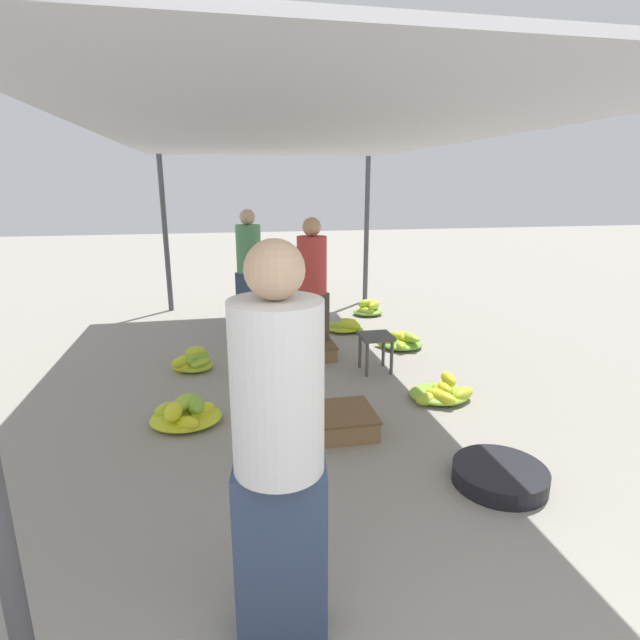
% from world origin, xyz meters
% --- Properties ---
extents(canopy_post_back_left, '(0.08, 0.08, 2.40)m').
position_xyz_m(canopy_post_back_left, '(-1.62, 6.75, 1.20)').
color(canopy_post_back_left, '#4C4C51').
rests_on(canopy_post_back_left, ground).
extents(canopy_post_back_right, '(0.08, 0.08, 2.40)m').
position_xyz_m(canopy_post_back_right, '(1.62, 6.75, 1.20)').
color(canopy_post_back_right, '#4C4C51').
rests_on(canopy_post_back_right, ground).
extents(canopy_tarp, '(3.65, 6.85, 0.04)m').
position_xyz_m(canopy_tarp, '(0.00, 3.53, 2.42)').
color(canopy_tarp, '#B2B2B7').
rests_on(canopy_tarp, canopy_post_front_left).
extents(vendor_foreground, '(0.43, 0.43, 1.78)m').
position_xyz_m(vendor_foreground, '(-0.62, 0.47, 0.92)').
color(vendor_foreground, '#384766').
rests_on(vendor_foreground, ground).
extents(stool, '(0.34, 0.34, 0.41)m').
position_xyz_m(stool, '(0.78, 3.51, 0.33)').
color(stool, '#4C4C4C').
rests_on(stool, ground).
extents(basin_black, '(0.63, 0.63, 0.12)m').
position_xyz_m(basin_black, '(0.97, 1.31, 0.06)').
color(basin_black, black).
rests_on(basin_black, ground).
extents(banana_pile_left_0, '(0.60, 0.61, 0.24)m').
position_xyz_m(banana_pile_left_0, '(-1.17, 2.65, 0.09)').
color(banana_pile_left_0, '#81B835').
rests_on(banana_pile_left_0, ground).
extents(banana_pile_left_1, '(0.48, 0.47, 0.28)m').
position_xyz_m(banana_pile_left_1, '(-1.16, 3.91, 0.11)').
color(banana_pile_left_1, '#CBD528').
rests_on(banana_pile_left_1, ground).
extents(banana_pile_right_0, '(0.65, 0.55, 0.26)m').
position_xyz_m(banana_pile_right_0, '(1.16, 2.65, 0.07)').
color(banana_pile_right_0, yellow).
rests_on(banana_pile_right_0, ground).
extents(banana_pile_right_1, '(0.53, 0.49, 0.17)m').
position_xyz_m(banana_pile_right_1, '(0.84, 5.04, 0.07)').
color(banana_pile_right_1, '#77B437').
rests_on(banana_pile_right_1, ground).
extents(banana_pile_right_2, '(0.47, 0.43, 0.25)m').
position_xyz_m(banana_pile_right_2, '(1.42, 5.83, 0.10)').
color(banana_pile_right_2, '#BACF2B').
rests_on(banana_pile_right_2, ground).
extents(banana_pile_right_3, '(0.59, 0.52, 0.20)m').
position_xyz_m(banana_pile_right_3, '(1.34, 4.20, 0.08)').
color(banana_pile_right_3, '#9FC430').
rests_on(banana_pile_right_3, ground).
extents(crate_near, '(0.54, 0.54, 0.17)m').
position_xyz_m(crate_near, '(0.18, 4.10, 0.09)').
color(crate_near, olive).
rests_on(crate_near, ground).
extents(crate_mid, '(0.54, 0.54, 0.18)m').
position_xyz_m(crate_mid, '(0.09, 2.25, 0.09)').
color(crate_mid, olive).
rests_on(crate_mid, ground).
extents(shopper_walking_mid, '(0.45, 0.45, 1.64)m').
position_xyz_m(shopper_walking_mid, '(-0.41, 5.68, 0.85)').
color(shopper_walking_mid, '#384766').
rests_on(shopper_walking_mid, ground).
extents(shopper_walking_far, '(0.42, 0.42, 1.61)m').
position_xyz_m(shopper_walking_far, '(0.21, 4.19, 0.84)').
color(shopper_walking_far, '#4C4238').
rests_on(shopper_walking_far, ground).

